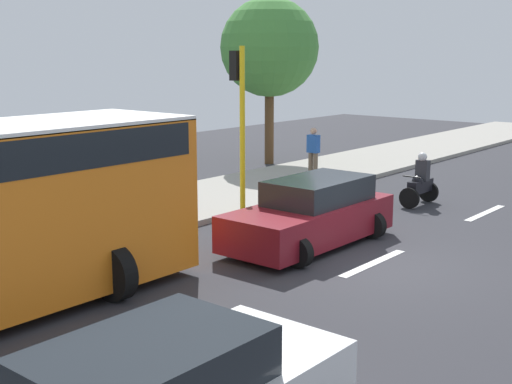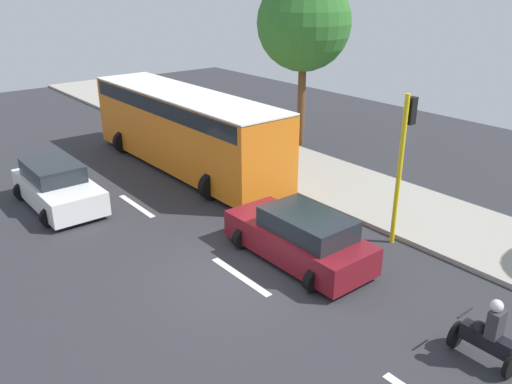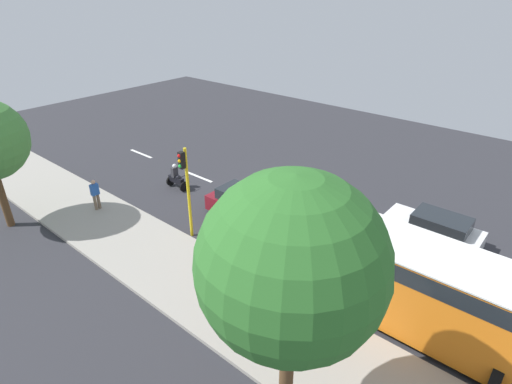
{
  "view_description": "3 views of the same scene",
  "coord_description": "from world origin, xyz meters",
  "px_view_note": "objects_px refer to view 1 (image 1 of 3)",
  "views": [
    {
      "loc": [
        -7.0,
        12.23,
        4.33
      ],
      "look_at": [
        2.28,
        1.1,
        1.4
      ],
      "focal_mm": 48.55,
      "sensor_mm": 36.0,
      "label": 1
    },
    {
      "loc": [
        -7.21,
        -9.59,
        7.34
      ],
      "look_at": [
        2.01,
        1.81,
        1.35
      ],
      "focal_mm": 36.51,
      "sensor_mm": 36.0,
      "label": 2
    },
    {
      "loc": [
        15.42,
        11.75,
        10.9
      ],
      "look_at": [
        1.31,
        -0.16,
        1.38
      ],
      "focal_mm": 28.63,
      "sensor_mm": 36.0,
      "label": 3
    }
  ],
  "objects_px": {
    "motorcycle": "(420,183)",
    "traffic_light_corner": "(240,108)",
    "pedestrian_near_signal": "(313,151)",
    "car_maroon": "(311,215)",
    "street_tree_center": "(270,48)"
  },
  "relations": [
    {
      "from": "car_maroon",
      "to": "traffic_light_corner",
      "type": "bearing_deg",
      "value": -17.99
    },
    {
      "from": "motorcycle",
      "to": "traffic_light_corner",
      "type": "height_order",
      "value": "traffic_light_corner"
    },
    {
      "from": "pedestrian_near_signal",
      "to": "car_maroon",
      "type": "bearing_deg",
      "value": 124.9
    },
    {
      "from": "pedestrian_near_signal",
      "to": "traffic_light_corner",
      "type": "xyz_separation_m",
      "value": [
        -1.55,
        5.56,
        1.87
      ]
    },
    {
      "from": "car_maroon",
      "to": "motorcycle",
      "type": "height_order",
      "value": "motorcycle"
    },
    {
      "from": "motorcycle",
      "to": "traffic_light_corner",
      "type": "distance_m",
      "value": 5.85
    },
    {
      "from": "motorcycle",
      "to": "pedestrian_near_signal",
      "type": "height_order",
      "value": "pedestrian_near_signal"
    },
    {
      "from": "pedestrian_near_signal",
      "to": "street_tree_center",
      "type": "distance_m",
      "value": 5.42
    },
    {
      "from": "car_maroon",
      "to": "traffic_light_corner",
      "type": "relative_size",
      "value": 1.0
    },
    {
      "from": "car_maroon",
      "to": "street_tree_center",
      "type": "relative_size",
      "value": 0.7
    },
    {
      "from": "car_maroon",
      "to": "street_tree_center",
      "type": "height_order",
      "value": "street_tree_center"
    },
    {
      "from": "traffic_light_corner",
      "to": "street_tree_center",
      "type": "xyz_separation_m",
      "value": [
        5.16,
        -7.67,
        1.58
      ]
    },
    {
      "from": "traffic_light_corner",
      "to": "motorcycle",
      "type": "bearing_deg",
      "value": -123.36
    },
    {
      "from": "traffic_light_corner",
      "to": "street_tree_center",
      "type": "height_order",
      "value": "street_tree_center"
    },
    {
      "from": "car_maroon",
      "to": "motorcycle",
      "type": "relative_size",
      "value": 2.94
    }
  ]
}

